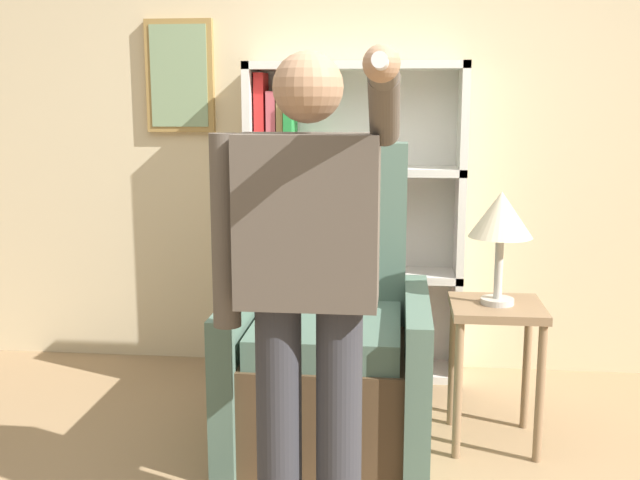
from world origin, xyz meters
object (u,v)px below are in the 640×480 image
(armchair, at_px, (330,351))
(table_lamp, at_px, (501,219))
(bookcase, at_px, (334,225))
(person_standing, at_px, (307,275))
(side_table, at_px, (496,334))

(armchair, height_order, table_lamp, armchair)
(bookcase, relative_size, table_lamp, 3.48)
(armchair, relative_size, person_standing, 0.79)
(person_standing, relative_size, side_table, 2.59)
(person_standing, bearing_deg, table_lamp, 50.46)
(bookcase, distance_m, table_lamp, 1.13)
(side_table, xyz_separation_m, table_lamp, (0.00, 0.00, 0.50))
(armchair, relative_size, side_table, 2.06)
(bookcase, relative_size, armchair, 1.30)
(bookcase, xyz_separation_m, side_table, (0.77, -0.81, -0.33))
(bookcase, height_order, person_standing, bookcase)
(person_standing, distance_m, table_lamp, 1.11)
(person_standing, bearing_deg, armchair, 90.43)
(bookcase, bearing_deg, table_lamp, -46.50)
(armchair, height_order, person_standing, person_standing)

